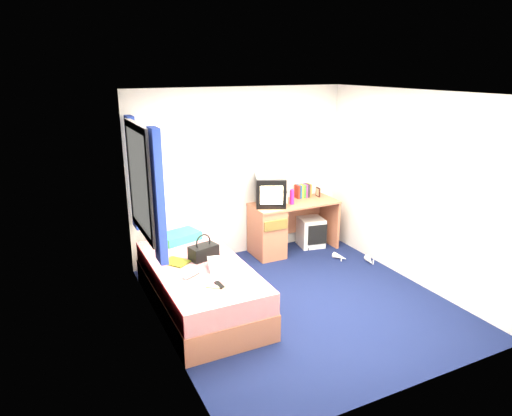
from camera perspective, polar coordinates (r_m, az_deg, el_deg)
name	(u,v)px	position (r m, az deg, el deg)	size (l,w,h in m)	color
ground	(300,302)	(5.52, 5.55, -11.61)	(3.40, 3.40, 0.00)	#0C1438
room_shell	(304,183)	(4.98, 6.03, 3.17)	(3.40, 3.40, 3.40)	white
bed	(200,287)	(5.29, -7.02, -9.72)	(1.01, 2.00, 0.54)	#C17250
pillow	(179,237)	(5.87, -9.55, -3.56)	(0.49, 0.31, 0.11)	#1B6AB1
desk	(277,227)	(6.70, 2.65, -2.37)	(1.30, 0.55, 0.75)	#C17250
storage_cube	(311,232)	(7.06, 6.86, -3.00)	(0.36, 0.36, 0.44)	white
crt_tv	(271,192)	(6.48, 1.85, 2.07)	(0.54, 0.52, 0.41)	black
vcr	(271,174)	(6.42, 1.87, 4.21)	(0.42, 0.30, 0.08)	silver
book_row	(303,191)	(6.95, 5.90, 2.14)	(0.24, 0.13, 0.20)	maroon
picture_frame	(318,192)	(7.04, 7.75, 2.00)	(0.02, 0.12, 0.14)	black
pink_water_bottle	(292,197)	(6.59, 4.51, 1.33)	(0.06, 0.06, 0.20)	#D31D85
aerosol_can	(286,198)	(6.62, 3.79, 1.23)	(0.04, 0.04, 0.16)	white
handbag	(204,251)	(5.29, -6.57, -5.42)	(0.36, 0.25, 0.30)	black
towel	(222,264)	(5.05, -4.26, -6.95)	(0.29, 0.25, 0.10)	white
magazine	(176,262)	(5.26, -9.95, -6.66)	(0.21, 0.28, 0.01)	#BBCA16
water_bottle	(192,273)	(4.90, -8.02, -8.06)	(0.07, 0.07, 0.20)	silver
colour_swatch_fan	(217,287)	(4.65, -4.93, -9.79)	(0.22, 0.06, 0.01)	yellow
remote_control	(220,285)	(4.68, -4.58, -9.56)	(0.05, 0.16, 0.02)	black
window_assembly	(143,183)	(5.24, -13.95, 3.09)	(0.11, 1.42, 1.40)	silver
white_heels	(355,259)	(6.67, 12.23, -6.22)	(0.46, 0.52, 0.09)	white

